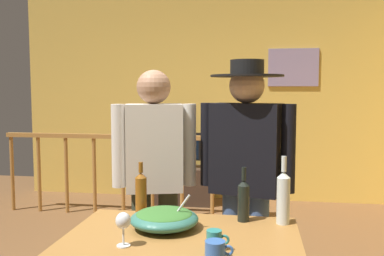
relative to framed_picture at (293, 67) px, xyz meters
The scene contains 15 objects.
back_wall 1.17m from the framed_picture, behind, with size 5.13×0.10×2.77m, color gold.
framed_picture is the anchor object (origin of this frame).
stair_railing 2.20m from the framed_picture, 149.81° to the right, with size 2.91×0.10×1.01m.
tv_console 2.15m from the framed_picture, 168.87° to the right, with size 0.90×0.40×0.47m, color #38281E.
flat_screen_tv 1.83m from the framed_picture, 167.69° to the right, with size 0.62×0.12×0.46m.
serving_table 3.86m from the framed_picture, 102.93° to the right, with size 1.19×0.76×0.74m.
salad_bowl 3.77m from the framed_picture, 105.00° to the right, with size 0.37×0.37×0.19m.
wine_glass 4.05m from the framed_picture, 105.83° to the right, with size 0.07×0.07×0.16m.
wine_bottle_clear 3.47m from the framed_picture, 95.30° to the right, with size 0.07×0.07×0.38m.
wine_bottle_dark 3.49m from the framed_picture, 99.02° to the right, with size 0.07×0.07×0.31m.
wine_bottle_amber 3.59m from the framed_picture, 108.98° to the right, with size 0.07×0.07×0.32m.
mug_teal 3.96m from the framed_picture, 99.69° to the right, with size 0.11×0.07×0.09m.
mug_blue 4.07m from the framed_picture, 99.18° to the right, with size 0.13×0.09×0.09m.
person_standing_left 3.28m from the framed_picture, 110.88° to the right, with size 0.54×0.31×1.61m.
person_standing_right 3.10m from the framed_picture, 100.05° to the right, with size 0.61×0.46×1.67m.
Camera 1 is at (0.64, -2.68, 1.49)m, focal length 39.76 mm.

